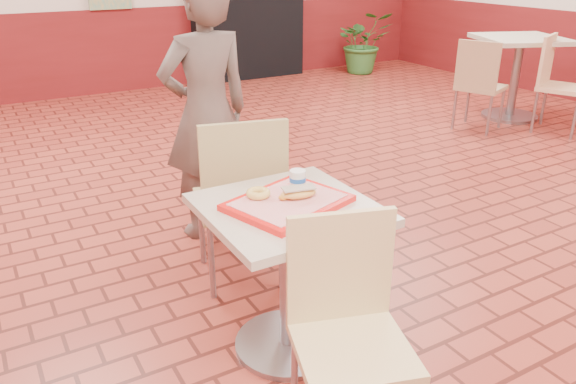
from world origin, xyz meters
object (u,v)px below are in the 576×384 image
chair_main_front (347,321)px  potted_plant (363,42)px  serving_tray (288,203)px  paper_cup (298,180)px  main_table (288,255)px  long_john_donut (298,193)px  customer (207,113)px  second_table (517,64)px  chair_main_back (241,194)px  ring_donut (258,193)px  chair_second_front (556,79)px  chair_second_left (479,81)px

chair_main_front → potted_plant: (4.09, 5.34, -0.03)m
serving_tray → paper_cup: (0.08, 0.07, 0.06)m
main_table → long_john_donut: (0.04, -0.01, 0.28)m
paper_cup → long_john_donut: bearing=-120.7°
customer → second_table: customer is taller
main_table → paper_cup: (0.08, 0.07, 0.30)m
chair_main_back → ring_donut: bearing=86.9°
customer → second_table: size_ratio=1.83×
customer → paper_cup: 1.16m
serving_tray → paper_cup: paper_cup is taller
long_john_donut → second_table: 4.46m
main_table → customer: bearing=82.7°
serving_tray → customer: bearing=82.7°
second_table → chair_second_front: bearing=-96.7°
chair_main_front → paper_cup: size_ratio=9.72×
customer → chair_second_front: customer is taller
chair_second_left → second_table: bearing=-100.8°
paper_cup → potted_plant: size_ratio=0.10×
serving_tray → ring_donut: (-0.09, 0.08, 0.03)m
paper_cup → second_table: (3.87, 2.04, -0.20)m
main_table → chair_second_front: 4.21m
chair_second_front → ring_donut: bearing=176.9°
serving_tray → chair_second_front: chair_second_front is taller
customer → paper_cup: size_ratio=17.98×
customer → long_john_donut: customer is taller
long_john_donut → chair_second_left: size_ratio=0.19×
chair_main_front → serving_tray: 0.55m
customer → chair_second_left: (3.10, 0.74, -0.28)m
main_table → ring_donut: (-0.09, 0.08, 0.27)m
chair_main_back → potted_plant: (3.98, 4.26, -0.08)m
long_john_donut → potted_plant: bearing=50.4°
customer → second_table: 3.91m
chair_main_back → chair_second_left: bearing=-142.6°
chair_second_left → customer: bearing=81.0°
serving_tray → ring_donut: size_ratio=4.52×
paper_cup → chair_second_left: (3.18, 1.90, -0.28)m
serving_tray → paper_cup: size_ratio=5.26×
chair_main_front → potted_plant: size_ratio=0.96×
chair_second_left → chair_main_back: bearing=91.0°
second_table → potted_plant: size_ratio=0.97×
paper_cup → chair_main_front: bearing=-103.3°
main_table → paper_cup: 0.32m
second_table → chair_second_left: size_ratio=0.96×
chair_main_back → long_john_donut: bearing=101.7°
chair_main_back → chair_second_front: bearing=-151.2°
main_table → serving_tray: serving_tray is taller
serving_tray → potted_plant: bearing=50.1°
ring_donut → chair_second_left: size_ratio=0.11×
chair_main_back → chair_second_left: size_ratio=1.05×
main_table → paper_cup: size_ratio=8.13×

